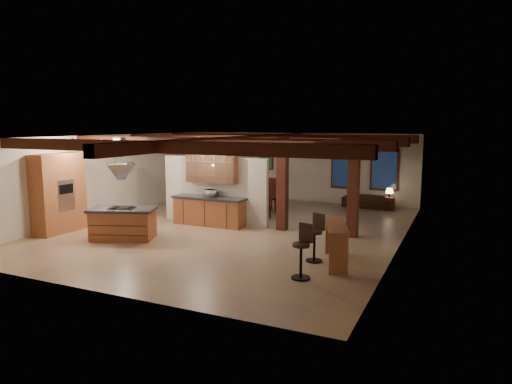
# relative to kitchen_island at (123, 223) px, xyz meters

# --- Properties ---
(ground) EXTENTS (12.00, 12.00, 0.00)m
(ground) POSITION_rel_kitchen_island_xyz_m (2.34, 2.48, -0.46)
(ground) COLOR tan
(ground) RESTS_ON ground
(room_walls) EXTENTS (12.00, 12.00, 12.00)m
(room_walls) POSITION_rel_kitchen_island_xyz_m (2.34, 2.48, 1.32)
(room_walls) COLOR beige
(room_walls) RESTS_ON ground
(ceiling_beams) EXTENTS (10.00, 12.00, 0.28)m
(ceiling_beams) POSITION_rel_kitchen_island_xyz_m (2.34, 2.48, 2.30)
(ceiling_beams) COLOR #3C130F
(ceiling_beams) RESTS_ON room_walls
(timber_posts) EXTENTS (2.50, 0.30, 2.90)m
(timber_posts) POSITION_rel_kitchen_island_xyz_m (4.84, 2.98, 1.31)
(timber_posts) COLOR #3C130F
(timber_posts) RESTS_ON ground
(partition_wall) EXTENTS (3.80, 0.18, 2.20)m
(partition_wall) POSITION_rel_kitchen_island_xyz_m (1.34, 2.98, 0.64)
(partition_wall) COLOR beige
(partition_wall) RESTS_ON ground
(pantry_cabinet) EXTENTS (0.67, 1.60, 2.40)m
(pantry_cabinet) POSITION_rel_kitchen_island_xyz_m (-2.33, -0.12, 0.74)
(pantry_cabinet) COLOR #A05E33
(pantry_cabinet) RESTS_ON ground
(back_counter) EXTENTS (2.50, 0.66, 0.94)m
(back_counter) POSITION_rel_kitchen_island_xyz_m (1.34, 2.59, 0.02)
(back_counter) COLOR #A05E33
(back_counter) RESTS_ON ground
(upper_display_cabinet) EXTENTS (1.80, 0.36, 0.95)m
(upper_display_cabinet) POSITION_rel_kitchen_island_xyz_m (1.34, 2.79, 1.39)
(upper_display_cabinet) COLOR #A05E33
(upper_display_cabinet) RESTS_ON partition_wall
(range_hood) EXTENTS (1.10, 1.10, 1.40)m
(range_hood) POSITION_rel_kitchen_island_xyz_m (0.00, 0.00, 1.32)
(range_hood) COLOR silver
(range_hood) RESTS_ON room_walls
(back_windows) EXTENTS (2.70, 0.07, 1.70)m
(back_windows) POSITION_rel_kitchen_island_xyz_m (5.14, 8.41, 1.04)
(back_windows) COLOR #3C130F
(back_windows) RESTS_ON room_walls
(framed_art) EXTENTS (0.65, 0.05, 0.85)m
(framed_art) POSITION_rel_kitchen_island_xyz_m (0.84, 8.41, 1.24)
(framed_art) COLOR #3C130F
(framed_art) RESTS_ON room_walls
(recessed_cans) EXTENTS (3.16, 2.46, 0.03)m
(recessed_cans) POSITION_rel_kitchen_island_xyz_m (-0.20, 0.54, 2.41)
(recessed_cans) COLOR silver
(recessed_cans) RESTS_ON room_walls
(kitchen_island) EXTENTS (2.06, 1.56, 0.91)m
(kitchen_island) POSITION_rel_kitchen_island_xyz_m (0.00, 0.00, 0.00)
(kitchen_island) COLOR #A05E33
(kitchen_island) RESTS_ON ground
(dining_table) EXTENTS (1.87, 1.06, 0.66)m
(dining_table) POSITION_rel_kitchen_island_xyz_m (1.70, 4.88, -0.13)
(dining_table) COLOR #38180E
(dining_table) RESTS_ON ground
(sofa) EXTENTS (1.96, 0.86, 0.56)m
(sofa) POSITION_rel_kitchen_island_xyz_m (5.42, 7.98, -0.18)
(sofa) COLOR black
(sofa) RESTS_ON ground
(microwave) EXTENTS (0.45, 0.34, 0.23)m
(microwave) POSITION_rel_kitchen_island_xyz_m (1.39, 2.59, 0.60)
(microwave) COLOR silver
(microwave) RESTS_ON back_counter
(bar_counter) EXTENTS (1.01, 1.86, 0.95)m
(bar_counter) POSITION_rel_kitchen_island_xyz_m (6.17, 0.24, 0.18)
(bar_counter) COLOR #A05E33
(bar_counter) RESTS_ON ground
(side_table) EXTENTS (0.41, 0.41, 0.49)m
(side_table) POSITION_rel_kitchen_island_xyz_m (6.27, 7.77, -0.21)
(side_table) COLOR #3C130F
(side_table) RESTS_ON ground
(table_lamp) EXTENTS (0.30, 0.30, 0.35)m
(table_lamp) POSITION_rel_kitchen_island_xyz_m (6.27, 7.77, 0.28)
(table_lamp) COLOR black
(table_lamp) RESTS_ON side_table
(bar_stool_a) EXTENTS (0.43, 0.44, 1.18)m
(bar_stool_a) POSITION_rel_kitchen_island_xyz_m (5.78, -1.07, 0.14)
(bar_stool_a) COLOR black
(bar_stool_a) RESTS_ON ground
(bar_stool_b) EXTENTS (0.42, 0.43, 1.15)m
(bar_stool_b) POSITION_rel_kitchen_island_xyz_m (5.67, 0.23, 0.13)
(bar_stool_b) COLOR black
(bar_stool_b) RESTS_ON ground
(dining_chairs) EXTENTS (2.21, 2.21, 1.30)m
(dining_chairs) POSITION_rel_kitchen_island_xyz_m (1.70, 4.88, 0.20)
(dining_chairs) COLOR #3C130F
(dining_chairs) RESTS_ON ground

